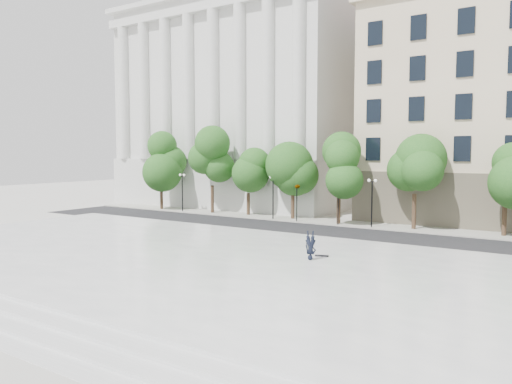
# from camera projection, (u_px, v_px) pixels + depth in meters

# --- Properties ---
(ground) EXTENTS (160.00, 160.00, 0.00)m
(ground) POSITION_uv_depth(u_px,v_px,m) (143.00, 270.00, 28.59)
(ground) COLOR beige
(ground) RESTS_ON ground
(plaza) EXTENTS (44.00, 22.00, 0.45)m
(plaza) POSITION_uv_depth(u_px,v_px,m) (179.00, 257.00, 31.07)
(plaza) COLOR silver
(plaza) RESTS_ON ground
(street) EXTENTS (60.00, 8.00, 0.02)m
(street) POSITION_uv_depth(u_px,v_px,m) (295.00, 230.00, 43.57)
(street) COLOR black
(street) RESTS_ON ground
(far_sidewalk) EXTENTS (60.00, 4.00, 0.12)m
(far_sidewalk) POSITION_uv_depth(u_px,v_px,m) (325.00, 222.00, 48.56)
(far_sidewalk) COLOR #A19E95
(far_sidewalk) RESTS_ON ground
(building_west) EXTENTS (31.50, 27.65, 25.60)m
(building_west) POSITION_uv_depth(u_px,v_px,m) (260.00, 109.00, 69.03)
(building_west) COLOR silver
(building_west) RESTS_ON ground
(traffic_light_west) EXTENTS (0.87, 1.99, 4.28)m
(traffic_light_west) POSITION_uv_depth(u_px,v_px,m) (297.00, 184.00, 48.08)
(traffic_light_west) COLOR black
(traffic_light_west) RESTS_ON ground
(traffic_light_east) EXTENTS (0.60, 1.95, 4.27)m
(traffic_light_east) POSITION_uv_depth(u_px,v_px,m) (338.00, 185.00, 45.71)
(traffic_light_east) COLOR black
(traffic_light_east) RESTS_ON ground
(person_lying) EXTENTS (1.21, 1.84, 0.47)m
(person_lying) POSITION_uv_depth(u_px,v_px,m) (311.00, 256.00, 29.25)
(person_lying) COLOR black
(person_lying) RESTS_ON plaza
(skateboard) EXTENTS (0.85, 0.48, 0.08)m
(skateboard) POSITION_uv_depth(u_px,v_px,m) (322.00, 256.00, 30.26)
(skateboard) COLOR black
(skateboard) RESTS_ON plaza
(street_trees) EXTENTS (44.91, 5.00, 7.97)m
(street_trees) POSITION_uv_depth(u_px,v_px,m) (312.00, 168.00, 48.57)
(street_trees) COLOR #382619
(street_trees) RESTS_ON ground
(lamp_posts) EXTENTS (34.95, 0.28, 4.47)m
(lamp_posts) POSITION_uv_depth(u_px,v_px,m) (317.00, 192.00, 47.29)
(lamp_posts) COLOR black
(lamp_posts) RESTS_ON ground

